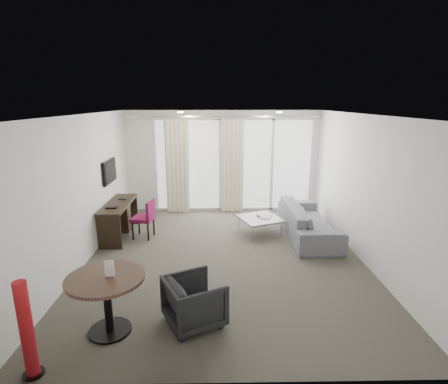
{
  "coord_description": "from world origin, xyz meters",
  "views": [
    {
      "loc": [
        -0.13,
        -5.99,
        2.82
      ],
      "look_at": [
        0.0,
        0.6,
        1.1
      ],
      "focal_mm": 28.0,
      "sensor_mm": 36.0,
      "label": 1
    }
  ],
  "objects_px": {
    "coffee_table": "(260,226)",
    "sofa": "(308,221)",
    "red_lamp": "(27,330)",
    "desk": "(119,219)",
    "desk_chair": "(143,219)",
    "rattan_chair_b": "(284,184)",
    "round_table": "(108,304)",
    "rattan_chair_a": "(243,183)",
    "tub_armchair": "(194,301)"
  },
  "relations": [
    {
      "from": "coffee_table",
      "to": "sofa",
      "type": "distance_m",
      "value": 1.04
    },
    {
      "from": "red_lamp",
      "to": "sofa",
      "type": "relative_size",
      "value": 0.47
    },
    {
      "from": "desk",
      "to": "sofa",
      "type": "height_order",
      "value": "desk"
    },
    {
      "from": "desk_chair",
      "to": "rattan_chair_b",
      "type": "bearing_deg",
      "value": 52.94
    },
    {
      "from": "desk_chair",
      "to": "red_lamp",
      "type": "relative_size",
      "value": 0.75
    },
    {
      "from": "red_lamp",
      "to": "coffee_table",
      "type": "xyz_separation_m",
      "value": [
        2.89,
        4.02,
        -0.36
      ]
    },
    {
      "from": "round_table",
      "to": "rattan_chair_a",
      "type": "bearing_deg",
      "value": 71.28
    },
    {
      "from": "tub_armchair",
      "to": "coffee_table",
      "type": "xyz_separation_m",
      "value": [
        1.22,
        3.16,
        -0.13
      ]
    },
    {
      "from": "sofa",
      "to": "rattan_chair_a",
      "type": "distance_m",
      "value": 3.34
    },
    {
      "from": "round_table",
      "to": "desk",
      "type": "bearing_deg",
      "value": 102.83
    },
    {
      "from": "round_table",
      "to": "coffee_table",
      "type": "relative_size",
      "value": 1.16
    },
    {
      "from": "round_table",
      "to": "coffee_table",
      "type": "xyz_separation_m",
      "value": [
        2.28,
        3.31,
        -0.2
      ]
    },
    {
      "from": "red_lamp",
      "to": "sofa",
      "type": "distance_m",
      "value": 5.52
    },
    {
      "from": "desk",
      "to": "coffee_table",
      "type": "xyz_separation_m",
      "value": [
        3.03,
        0.04,
        -0.18
      ]
    },
    {
      "from": "tub_armchair",
      "to": "desk_chair",
      "type": "bearing_deg",
      "value": -3.65
    },
    {
      "from": "red_lamp",
      "to": "desk",
      "type": "bearing_deg",
      "value": 92.05
    },
    {
      "from": "desk_chair",
      "to": "sofa",
      "type": "bearing_deg",
      "value": 10.72
    },
    {
      "from": "desk",
      "to": "rattan_chair_b",
      "type": "bearing_deg",
      "value": 37.83
    },
    {
      "from": "sofa",
      "to": "rattan_chair_b",
      "type": "xyz_separation_m",
      "value": [
        0.1,
        3.31,
        0.03
      ]
    },
    {
      "from": "coffee_table",
      "to": "red_lamp",
      "type": "bearing_deg",
      "value": -125.69
    },
    {
      "from": "desk_chair",
      "to": "rattan_chair_b",
      "type": "height_order",
      "value": "desk_chair"
    },
    {
      "from": "tub_armchair",
      "to": "sofa",
      "type": "bearing_deg",
      "value": -63.2
    },
    {
      "from": "desk_chair",
      "to": "round_table",
      "type": "distance_m",
      "value": 3.15
    },
    {
      "from": "coffee_table",
      "to": "sofa",
      "type": "relative_size",
      "value": 0.36
    },
    {
      "from": "red_lamp",
      "to": "coffee_table",
      "type": "height_order",
      "value": "red_lamp"
    },
    {
      "from": "rattan_chair_b",
      "to": "sofa",
      "type": "bearing_deg",
      "value": -81.48
    },
    {
      "from": "sofa",
      "to": "desk_chair",
      "type": "bearing_deg",
      "value": 90.53
    },
    {
      "from": "round_table",
      "to": "rattan_chair_b",
      "type": "xyz_separation_m",
      "value": [
        3.4,
        6.49,
        -0.02
      ]
    },
    {
      "from": "desk_chair",
      "to": "round_table",
      "type": "relative_size",
      "value": 0.86
    },
    {
      "from": "rattan_chair_b",
      "to": "round_table",
      "type": "bearing_deg",
      "value": -107.48
    },
    {
      "from": "tub_armchair",
      "to": "coffee_table",
      "type": "distance_m",
      "value": 3.39
    },
    {
      "from": "desk",
      "to": "sofa",
      "type": "distance_m",
      "value": 4.05
    },
    {
      "from": "desk",
      "to": "rattan_chair_a",
      "type": "height_order",
      "value": "rattan_chair_a"
    },
    {
      "from": "round_table",
      "to": "coffee_table",
      "type": "distance_m",
      "value": 4.03
    },
    {
      "from": "desk",
      "to": "sofa",
      "type": "bearing_deg",
      "value": -1.23
    },
    {
      "from": "desk_chair",
      "to": "sofa",
      "type": "xyz_separation_m",
      "value": [
        3.52,
        0.03,
        -0.07
      ]
    },
    {
      "from": "coffee_table",
      "to": "rattan_chair_a",
      "type": "distance_m",
      "value": 3.01
    },
    {
      "from": "round_table",
      "to": "desk_chair",
      "type": "bearing_deg",
      "value": 93.83
    },
    {
      "from": "round_table",
      "to": "rattan_chair_b",
      "type": "relative_size",
      "value": 1.3
    },
    {
      "from": "tub_armchair",
      "to": "coffee_table",
      "type": "height_order",
      "value": "tub_armchair"
    },
    {
      "from": "desk_chair",
      "to": "rattan_chair_a",
      "type": "height_order",
      "value": "rattan_chair_a"
    },
    {
      "from": "tub_armchair",
      "to": "round_table",
      "type": "bearing_deg",
      "value": 71.41
    },
    {
      "from": "sofa",
      "to": "red_lamp",
      "type": "bearing_deg",
      "value": 134.86
    },
    {
      "from": "desk",
      "to": "desk_chair",
      "type": "height_order",
      "value": "desk_chair"
    },
    {
      "from": "coffee_table",
      "to": "tub_armchair",
      "type": "bearing_deg",
      "value": -111.17
    },
    {
      "from": "red_lamp",
      "to": "round_table",
      "type": "bearing_deg",
      "value": 49.7
    },
    {
      "from": "rattan_chair_a",
      "to": "desk",
      "type": "bearing_deg",
      "value": -129.0
    },
    {
      "from": "sofa",
      "to": "rattan_chair_b",
      "type": "height_order",
      "value": "rattan_chair_b"
    },
    {
      "from": "sofa",
      "to": "tub_armchair",
      "type": "bearing_deg",
      "value": 143.46
    },
    {
      "from": "red_lamp",
      "to": "rattan_chair_a",
      "type": "bearing_deg",
      "value": 68.67
    }
  ]
}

